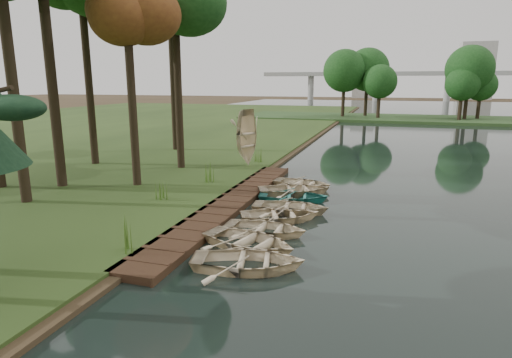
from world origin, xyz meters
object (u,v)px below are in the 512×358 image
(boardwalk, at_px, (230,204))
(stored_rowboat, at_px, (247,159))
(rowboat_1, at_px, (249,239))
(rowboat_0, at_px, (248,258))
(rowboat_2, at_px, (265,226))

(boardwalk, distance_m, stored_rowboat, 8.53)
(boardwalk, height_order, rowboat_1, rowboat_1)
(stored_rowboat, bearing_deg, rowboat_1, -138.22)
(rowboat_0, bearing_deg, rowboat_2, -6.27)
(stored_rowboat, bearing_deg, rowboat_2, -135.41)
(boardwalk, relative_size, rowboat_0, 4.71)
(boardwalk, xyz_separation_m, stored_rowboat, (-2.00, 8.28, 0.52))
(rowboat_0, bearing_deg, stored_rowboat, 5.77)
(boardwalk, relative_size, stored_rowboat, 4.48)
(rowboat_0, relative_size, stored_rowboat, 0.95)
(rowboat_1, height_order, rowboat_2, rowboat_1)
(rowboat_0, distance_m, stored_rowboat, 15.22)
(rowboat_2, xyz_separation_m, stored_rowboat, (-4.53, 11.36, 0.30))
(boardwalk, distance_m, rowboat_1, 5.17)
(rowboat_0, distance_m, rowboat_1, 1.64)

